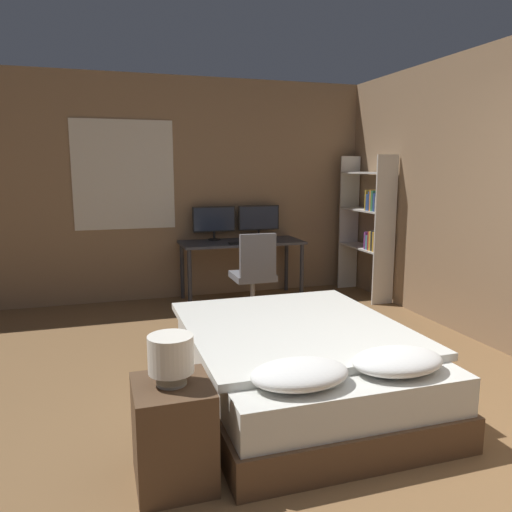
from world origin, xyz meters
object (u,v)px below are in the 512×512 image
computer_mouse (270,241)px  bookshelf (370,220)px  bedside_lamp (171,355)px  monitor_right (259,219)px  nightstand (173,433)px  keyboard (246,243)px  office_chair (254,283)px  desk (241,248)px  bed (299,364)px  monitor_left (214,221)px

computer_mouse → bookshelf: size_ratio=0.04×
bedside_lamp → computer_mouse: 3.62m
monitor_right → nightstand: bearing=-114.2°
keyboard → office_chair: size_ratio=0.44×
monitor_right → office_chair: 1.18m
desk → bookshelf: (1.55, -0.39, 0.33)m
nightstand → monitor_right: monitor_right is taller
bed → monitor_left: size_ratio=3.72×
desk → computer_mouse: (0.29, -0.21, 0.11)m
bed → desk: desk is taller
bedside_lamp → keyboard: bedside_lamp is taller
bedside_lamp → desk: 3.69m
desk → keyboard: (0.00, -0.21, 0.10)m
keyboard → nightstand: bearing=-112.7°
bedside_lamp → computer_mouse: bedside_lamp is taller
desk → monitor_left: monitor_left is taller
office_chair → bed: bearing=-98.3°
nightstand → bedside_lamp: (0.00, -0.00, 0.42)m
monitor_left → office_chair: size_ratio=0.57×
bed → office_chair: (0.29, 2.01, 0.11)m
bed → bookshelf: size_ratio=1.13×
bed → bookshelf: bookshelf is taller
monitor_left → office_chair: (0.22, -0.95, -0.60)m
monitor_right → keyboard: monitor_right is taller
bed → keyboard: keyboard is taller
bookshelf → bed: bearing=-129.0°
desk → monitor_left: 0.49m
desk → nightstand: bearing=-111.4°
desk → office_chair: size_ratio=1.60×
bedside_lamp → nightstand: bearing=153.4°
bed → desk: 2.79m
bedside_lamp → monitor_right: bearing=65.8°
nightstand → keyboard: (1.35, 3.22, 0.47)m
monitor_right → office_chair: monitor_right is taller
keyboard → bookshelf: 1.57m
monitor_right → bedside_lamp: bearing=-114.2°
monitor_right → keyboard: size_ratio=1.31×
monitor_right → keyboard: (-0.29, -0.42, -0.23)m
keyboard → office_chair: 0.65m
desk → computer_mouse: bearing=-35.2°
monitor_left → office_chair: 1.14m
bed → computer_mouse: bearing=75.5°
monitor_right → bed: bearing=-102.5°
office_chair → monitor_left: bearing=103.2°
bookshelf → monitor_right: bearing=154.5°
office_chair → desk: bearing=84.6°
nightstand → computer_mouse: size_ratio=7.68×
nightstand → office_chair: 2.99m
desk → monitor_right: monitor_right is taller
monitor_right → monitor_left: bearing=180.0°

